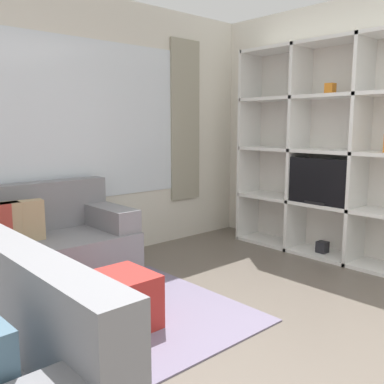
{
  "coord_description": "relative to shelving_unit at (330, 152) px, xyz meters",
  "views": [
    {
      "loc": [
        -2.07,
        -0.97,
        1.4
      ],
      "look_at": [
        0.3,
        1.64,
        0.85
      ],
      "focal_mm": 40.0,
      "sensor_mm": 36.0,
      "label": 1
    }
  ],
  "objects": [
    {
      "name": "shelving_unit",
      "position": [
        0.0,
        0.0,
        0.0
      ],
      "size": [
        0.41,
        2.16,
        2.26
      ],
      "color": "silver",
      "rests_on": "ground_plane"
    },
    {
      "name": "ottoman",
      "position": [
        -2.77,
        0.04,
        -0.92
      ],
      "size": [
        0.79,
        0.45,
        0.39
      ],
      "color": "#A82823",
      "rests_on": "ground_plane"
    },
    {
      "name": "wall_right",
      "position": [
        0.2,
        0.09,
        0.23
      ],
      "size": [
        0.07,
        4.17,
        2.7
      ],
      "primitive_type": "cube",
      "color": "silver",
      "rests_on": "ground_plane"
    },
    {
      "name": "wall_back",
      "position": [
        -2.05,
        1.61,
        0.24
      ],
      "size": [
        5.63,
        0.11,
        2.7
      ],
      "color": "silver",
      "rests_on": "ground_plane"
    },
    {
      "name": "couch_main",
      "position": [
        -2.85,
        1.16,
        -0.78
      ],
      "size": [
        1.85,
        0.82,
        0.89
      ],
      "color": "gray",
      "rests_on": "ground_plane"
    },
    {
      "name": "area_rug",
      "position": [
        -3.12,
        0.16,
        -1.11
      ],
      "size": [
        2.88,
        1.62,
        0.01
      ],
      "primitive_type": "cube",
      "color": "slate",
      "rests_on": "ground_plane"
    }
  ]
}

